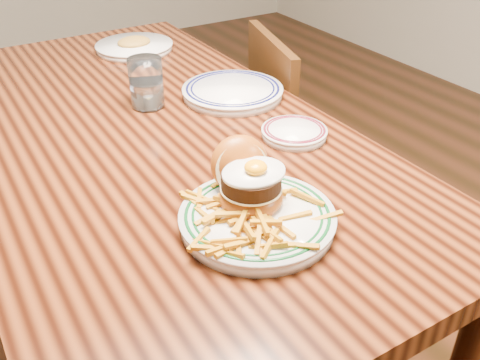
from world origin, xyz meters
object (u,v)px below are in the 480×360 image
main_plate (254,204)px  side_plate (294,132)px  table (148,159)px  chair_right (300,149)px

main_plate → side_plate: main_plate is taller
table → side_plate: (0.28, -0.23, 0.10)m
chair_right → main_plate: (-0.57, -0.60, 0.34)m
chair_right → side_plate: size_ratio=5.17×
table → chair_right: size_ratio=1.90×
table → main_plate: (0.02, -0.46, 0.13)m
chair_right → main_plate: size_ratio=2.84×
main_plate → chair_right: bearing=59.4°
side_plate → chair_right: bearing=69.0°
table → chair_right: chair_right is taller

